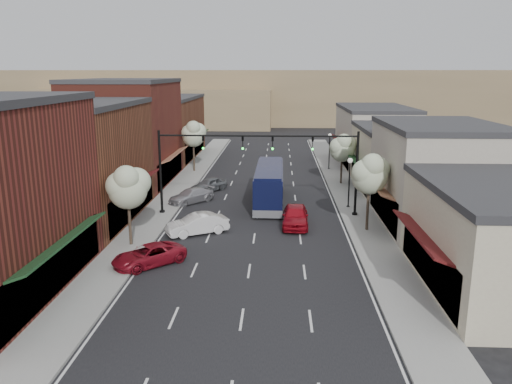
# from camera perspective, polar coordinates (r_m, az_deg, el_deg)

# --- Properties ---
(ground) EXTENTS (160.00, 160.00, 0.00)m
(ground) POSITION_cam_1_polar(r_m,az_deg,el_deg) (33.86, -0.39, -6.42)
(ground) COLOR black
(ground) RESTS_ON ground
(sidewalk_left) EXTENTS (2.80, 73.00, 0.15)m
(sidewalk_left) POSITION_cam_1_polar(r_m,az_deg,el_deg) (52.55, -8.52, 0.76)
(sidewalk_left) COLOR gray
(sidewalk_left) RESTS_ON ground
(sidewalk_right) EXTENTS (2.80, 73.00, 0.15)m
(sidewalk_right) POSITION_cam_1_polar(r_m,az_deg,el_deg) (52.01, 9.97, 0.57)
(sidewalk_right) COLOR gray
(sidewalk_right) RESTS_ON ground
(curb_left) EXTENTS (0.25, 73.00, 0.17)m
(curb_left) POSITION_cam_1_polar(r_m,az_deg,el_deg) (52.30, -7.01, 0.75)
(curb_left) COLOR gray
(curb_left) RESTS_ON ground
(curb_right) EXTENTS (0.25, 73.00, 0.17)m
(curb_right) POSITION_cam_1_polar(r_m,az_deg,el_deg) (51.85, 8.43, 0.59)
(curb_right) COLOR gray
(curb_right) RESTS_ON ground
(bldg_left_midnear) EXTENTS (10.14, 14.10, 9.40)m
(bldg_left_midnear) POSITION_cam_1_polar(r_m,az_deg,el_deg) (41.57, -19.97, 3.16)
(bldg_left_midnear) COLOR brown
(bldg_left_midnear) RESTS_ON ground
(bldg_left_midfar) EXTENTS (10.14, 14.10, 10.90)m
(bldg_left_midfar) POSITION_cam_1_polar(r_m,az_deg,el_deg) (54.52, -14.48, 6.62)
(bldg_left_midfar) COLOR maroon
(bldg_left_midfar) RESTS_ON ground
(bldg_left_far) EXTENTS (10.14, 18.10, 8.40)m
(bldg_left_far) POSITION_cam_1_polar(r_m,az_deg,el_deg) (70.01, -10.62, 7.24)
(bldg_left_far) COLOR brown
(bldg_left_far) RESTS_ON ground
(bldg_right_near) EXTENTS (9.14, 12.10, 5.90)m
(bldg_right_near) POSITION_cam_1_polar(r_m,az_deg,el_deg) (29.72, 26.41, -4.81)
(bldg_right_near) COLOR beige
(bldg_right_near) RESTS_ON ground
(bldg_right_midnear) EXTENTS (9.14, 12.10, 7.90)m
(bldg_right_midnear) POSITION_cam_1_polar(r_m,az_deg,el_deg) (40.38, 19.91, 1.80)
(bldg_right_midnear) COLOR #ACA594
(bldg_right_midnear) RESTS_ON ground
(bldg_right_midfar) EXTENTS (9.14, 12.10, 6.40)m
(bldg_right_midfar) POSITION_cam_1_polar(r_m,az_deg,el_deg) (51.90, 16.00, 3.70)
(bldg_right_midfar) COLOR beige
(bldg_right_midfar) RESTS_ON ground
(bldg_right_far) EXTENTS (9.14, 16.10, 7.40)m
(bldg_right_far) POSITION_cam_1_polar(r_m,az_deg,el_deg) (65.39, 13.27, 6.23)
(bldg_right_far) COLOR #ACA594
(bldg_right_far) RESTS_ON ground
(hill_far) EXTENTS (120.00, 30.00, 12.00)m
(hill_far) POSITION_cam_1_polar(r_m,az_deg,el_deg) (121.92, 1.85, 10.91)
(hill_far) COLOR #7A6647
(hill_far) RESTS_ON ground
(hill_near) EXTENTS (50.00, 20.00, 8.00)m
(hill_near) POSITION_cam_1_polar(r_m,az_deg,el_deg) (113.23, -11.18, 9.45)
(hill_near) COLOR #7A6647
(hill_near) RESTS_ON ground
(signal_mast_right) EXTENTS (8.22, 0.46, 7.00)m
(signal_mast_right) POSITION_cam_1_polar(r_m,az_deg,el_deg) (40.57, 8.16, 3.56)
(signal_mast_right) COLOR black
(signal_mast_right) RESTS_ON ground
(signal_mast_left) EXTENTS (8.22, 0.46, 7.00)m
(signal_mast_left) POSITION_cam_1_polar(r_m,az_deg,el_deg) (41.03, -7.69, 3.68)
(signal_mast_left) COLOR black
(signal_mast_left) RESTS_ON ground
(tree_right_near) EXTENTS (2.85, 2.65, 5.95)m
(tree_right_near) POSITION_cam_1_polar(r_m,az_deg,el_deg) (37.03, 12.94, 2.13)
(tree_right_near) COLOR #47382B
(tree_right_near) RESTS_ON ground
(tree_right_far) EXTENTS (2.85, 2.65, 5.43)m
(tree_right_far) POSITION_cam_1_polar(r_m,az_deg,el_deg) (52.70, 9.89, 5.08)
(tree_right_far) COLOR #47382B
(tree_right_far) RESTS_ON ground
(tree_left_near) EXTENTS (2.85, 2.65, 5.69)m
(tree_left_near) POSITION_cam_1_polar(r_m,az_deg,el_deg) (34.04, -14.42, 0.66)
(tree_left_near) COLOR #47382B
(tree_left_near) RESTS_ON ground
(tree_left_far) EXTENTS (2.85, 2.65, 6.13)m
(tree_left_far) POSITION_cam_1_polar(r_m,az_deg,el_deg) (58.99, -7.15, 6.66)
(tree_left_far) COLOR #47382B
(tree_left_far) RESTS_ON ground
(lamp_post_near) EXTENTS (0.44, 0.44, 4.44)m
(lamp_post_near) POSITION_cam_1_polar(r_m,az_deg,el_deg) (43.57, 10.64, 1.98)
(lamp_post_near) COLOR black
(lamp_post_near) RESTS_ON ground
(lamp_post_far) EXTENTS (0.44, 0.44, 4.44)m
(lamp_post_far) POSITION_cam_1_polar(r_m,az_deg,el_deg) (60.70, 8.41, 5.29)
(lamp_post_far) COLOR black
(lamp_post_far) RESTS_ON ground
(coach_bus) EXTENTS (2.51, 11.03, 3.37)m
(coach_bus) POSITION_cam_1_polar(r_m,az_deg,el_deg) (44.84, 1.54, 0.91)
(coach_bus) COLOR black
(coach_bus) RESTS_ON ground
(red_hatchback) EXTENTS (2.13, 4.91, 1.65)m
(red_hatchback) POSITION_cam_1_polar(r_m,az_deg,el_deg) (38.39, 4.51, -2.74)
(red_hatchback) COLOR maroon
(red_hatchback) RESTS_ON ground
(parked_car_a) EXTENTS (4.78, 4.62, 1.27)m
(parked_car_a) POSITION_cam_1_polar(r_m,az_deg,el_deg) (31.48, -12.15, -7.09)
(parked_car_a) COLOR maroon
(parked_car_a) RESTS_ON ground
(parked_car_b) EXTENTS (4.74, 3.54, 1.49)m
(parked_car_b) POSITION_cam_1_polar(r_m,az_deg,el_deg) (36.73, -6.73, -3.67)
(parked_car_b) COLOR silver
(parked_car_b) RESTS_ON ground
(parked_car_c) EXTENTS (4.38, 4.56, 1.31)m
(parked_car_c) POSITION_cam_1_polar(r_m,az_deg,el_deg) (45.56, -7.43, -0.43)
(parked_car_c) COLOR #A8A7AC
(parked_car_c) RESTS_ON ground
(parked_car_d) EXTENTS (3.79, 4.23, 1.39)m
(parked_car_d) POSITION_cam_1_polar(r_m,az_deg,el_deg) (49.72, -5.41, 0.85)
(parked_car_d) COLOR #595D61
(parked_car_d) RESTS_ON ground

